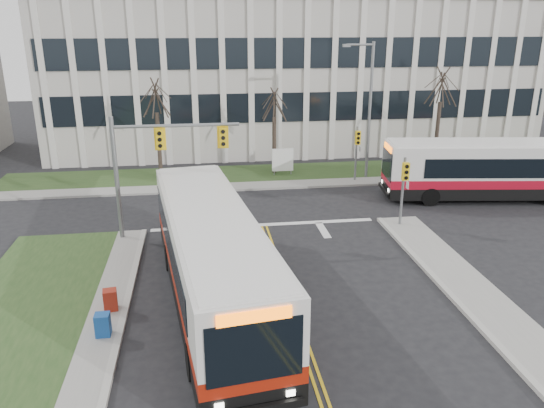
{
  "coord_description": "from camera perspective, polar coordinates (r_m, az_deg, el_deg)",
  "views": [
    {
      "loc": [
        -3.22,
        -18.29,
        10.37
      ],
      "look_at": [
        0.12,
        5.82,
        2.0
      ],
      "focal_mm": 35.0,
      "sensor_mm": 36.0,
      "label": 1
    }
  ],
  "objects": [
    {
      "name": "newspaper_box_red",
      "position": [
        21.04,
        -16.98,
        -9.99
      ],
      "size": [
        0.56,
        0.52,
        0.95
      ],
      "primitive_type": "cube",
      "rotation": [
        0.0,
        0.0,
        0.14
      ],
      "color": "maroon",
      "rests_on": "ground"
    },
    {
      "name": "office_building",
      "position": [
        49.18,
        1.82,
        13.86
      ],
      "size": [
        40.0,
        16.0,
        12.0
      ],
      "primitive_type": "cube",
      "color": "#B5AFA7",
      "rests_on": "ground"
    },
    {
      "name": "bus_main",
      "position": [
        20.29,
        -6.49,
        -6.01
      ],
      "size": [
        4.78,
        14.07,
        3.68
      ],
      "primitive_type": null,
      "rotation": [
        0.0,
        0.0,
        0.13
      ],
      "color": "silver",
      "rests_on": "ground"
    },
    {
      "name": "sidewalk_west",
      "position": [
        17.24,
        -20.0,
        -19.05
      ],
      "size": [
        1.2,
        26.0,
        0.14
      ],
      "primitive_type": "cube",
      "color": "#9E9B93",
      "rests_on": "ground"
    },
    {
      "name": "bus_cross",
      "position": [
        35.1,
        22.79,
        3.27
      ],
      "size": [
        13.43,
        4.52,
        3.51
      ],
      "primitive_type": null,
      "rotation": [
        0.0,
        0.0,
        -1.7
      ],
      "color": "silver",
      "rests_on": "ground"
    },
    {
      "name": "signal_pole_near",
      "position": [
        28.37,
        14.01,
        2.3
      ],
      "size": [
        0.34,
        0.39,
        3.8
      ],
      "color": "slate",
      "rests_on": "ground"
    },
    {
      "name": "signal_pole_far",
      "position": [
        36.13,
        9.12,
        6.16
      ],
      "size": [
        0.34,
        0.39,
        3.8
      ],
      "color": "slate",
      "rests_on": "ground"
    },
    {
      "name": "tree_left",
      "position": [
        36.72,
        -12.39,
        10.94
      ],
      "size": [
        1.8,
        1.8,
        7.7
      ],
      "color": "#42352B",
      "rests_on": "ground"
    },
    {
      "name": "ground",
      "position": [
        21.27,
        1.85,
        -10.21
      ],
      "size": [
        120.0,
        120.0,
        0.0
      ],
      "primitive_type": "plane",
      "color": "black",
      "rests_on": "ground"
    },
    {
      "name": "newspaper_box_blue",
      "position": [
        19.55,
        -17.72,
        -12.44
      ],
      "size": [
        0.5,
        0.45,
        0.95
      ],
      "primitive_type": "cube",
      "rotation": [
        0.0,
        0.0,
        -0.0
      ],
      "color": "#154795",
      "rests_on": "ground"
    },
    {
      "name": "sidewalk_east",
      "position": [
        19.94,
        27.09,
        -14.46
      ],
      "size": [
        2.0,
        26.0,
        0.14
      ],
      "primitive_type": "cube",
      "color": "#9E9B93",
      "rests_on": "ground"
    },
    {
      "name": "building_lawn",
      "position": [
        38.61,
        4.7,
        3.42
      ],
      "size": [
        44.0,
        5.0,
        0.12
      ],
      "primitive_type": "cube",
      "color": "#28441D",
      "rests_on": "ground"
    },
    {
      "name": "sidewalk_cross",
      "position": [
        35.99,
        5.66,
        2.25
      ],
      "size": [
        44.0,
        1.6,
        0.14
      ],
      "primitive_type": "cube",
      "color": "#9E9B93",
      "rests_on": "ground"
    },
    {
      "name": "streetlight",
      "position": [
        36.65,
        10.25,
        10.56
      ],
      "size": [
        2.15,
        0.25,
        9.2
      ],
      "color": "slate",
      "rests_on": "ground"
    },
    {
      "name": "mast_arm_signal",
      "position": [
        26.29,
        -12.95,
        5.05
      ],
      "size": [
        6.11,
        0.38,
        6.2
      ],
      "color": "slate",
      "rests_on": "ground"
    },
    {
      "name": "tree_right",
      "position": [
        40.42,
        17.77,
        11.76
      ],
      "size": [
        1.8,
        1.8,
        8.25
      ],
      "color": "#42352B",
      "rests_on": "ground"
    },
    {
      "name": "tree_mid",
      "position": [
        37.27,
        0.25,
        10.51
      ],
      "size": [
        1.8,
        1.8,
        6.82
      ],
      "color": "#42352B",
      "rests_on": "ground"
    },
    {
      "name": "directory_sign",
      "position": [
        37.4,
        1.16,
        4.73
      ],
      "size": [
        1.5,
        0.12,
        2.0
      ],
      "color": "slate",
      "rests_on": "ground"
    }
  ]
}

